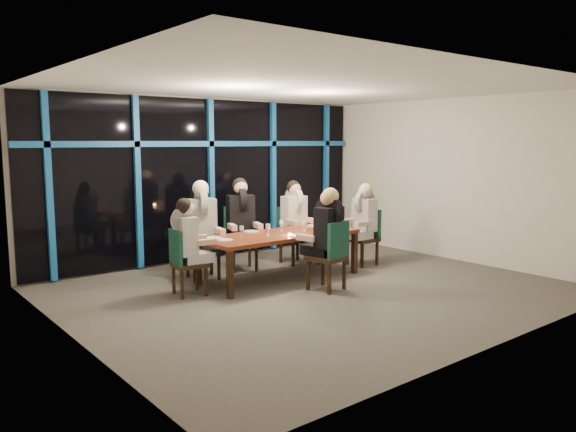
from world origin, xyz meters
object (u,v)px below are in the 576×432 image
at_px(chair_far_left, 201,241).
at_px(diner_far_left, 202,215).
at_px(diner_end_right, 363,212).
at_px(diner_far_right, 295,210).
at_px(wine_bottle, 329,220).
at_px(diner_far_mid, 241,211).
at_px(chair_far_mid, 240,234).
at_px(chair_far_right, 292,231).
at_px(chair_end_right, 366,234).
at_px(diner_near_mid, 327,224).
at_px(chair_near_mid, 331,252).
at_px(dining_table, 280,238).
at_px(diner_end_left, 188,232).
at_px(chair_end_left, 183,259).

xyz_separation_m(chair_far_left, diner_far_left, (-0.02, -0.09, 0.43)).
xyz_separation_m(diner_far_left, diner_end_right, (2.73, -0.93, -0.07)).
relative_size(diner_far_right, wine_bottle, 2.88).
xyz_separation_m(chair_far_left, diner_far_mid, (0.81, 0.03, 0.43)).
height_order(chair_far_mid, wine_bottle, wine_bottle).
bearing_deg(chair_far_right, wine_bottle, -86.07).
relative_size(diner_far_right, diner_end_right, 1.02).
bearing_deg(chair_end_right, chair_far_left, -109.50).
xyz_separation_m(chair_end_right, diner_near_mid, (-1.74, -0.84, 0.44)).
bearing_deg(diner_near_mid, chair_near_mid, 90.00).
relative_size(dining_table, chair_end_right, 2.59).
xyz_separation_m(chair_far_mid, wine_bottle, (1.05, -1.13, 0.28)).
xyz_separation_m(chair_far_right, chair_end_right, (0.92, -0.96, -0.01)).
xyz_separation_m(diner_far_left, diner_far_right, (1.89, -0.05, -0.05)).
bearing_deg(chair_far_left, diner_far_right, 9.89).
bearing_deg(diner_end_right, chair_far_mid, -120.68).
distance_m(dining_table, diner_end_left, 1.61).
bearing_deg(chair_end_right, chair_near_mid, -61.13).
bearing_deg(wine_bottle, chair_end_left, 175.71).
distance_m(chair_far_left, wine_bottle, 2.16).
height_order(chair_near_mid, wine_bottle, wine_bottle).
relative_size(chair_far_left, diner_far_right, 1.08).
xyz_separation_m(dining_table, chair_far_right, (0.96, 0.87, -0.11)).
height_order(chair_end_left, chair_near_mid, chair_near_mid).
xyz_separation_m(chair_end_right, diner_end_right, (-0.09, 0.00, 0.40)).
height_order(chair_far_mid, diner_far_mid, diner_far_mid).
distance_m(chair_far_mid, chair_end_left, 1.85).
bearing_deg(chair_far_left, diner_far_mid, 16.10).
relative_size(diner_far_left, wine_bottle, 3.03).
relative_size(chair_end_left, diner_end_right, 0.98).
bearing_deg(chair_far_left, dining_table, -31.10).
bearing_deg(chair_end_left, diner_far_left, -36.79).
bearing_deg(chair_end_left, dining_table, -84.97).
bearing_deg(diner_end_left, diner_near_mid, -112.11).
bearing_deg(chair_end_right, diner_end_left, -92.58).
distance_m(chair_end_right, diner_end_left, 3.49).
bearing_deg(diner_far_left, chair_end_right, -4.10).
height_order(dining_table, chair_far_mid, chair_far_mid).
bearing_deg(diner_far_mid, dining_table, -65.55).
distance_m(dining_table, diner_far_right, 1.27).
relative_size(chair_far_right, diner_near_mid, 1.01).
bearing_deg(chair_far_left, diner_end_right, -6.43).
relative_size(chair_end_right, wine_bottle, 2.88).
height_order(chair_far_mid, diner_far_right, diner_far_right).
xyz_separation_m(chair_far_right, diner_near_mid, (-0.82, -1.81, 0.42)).
relative_size(chair_far_right, diner_far_left, 0.97).
height_order(chair_far_right, diner_far_left, diner_far_left).
distance_m(dining_table, diner_far_mid, 1.02).
distance_m(chair_far_right, wine_bottle, 1.01).
bearing_deg(chair_end_left, diner_end_left, -90.00).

